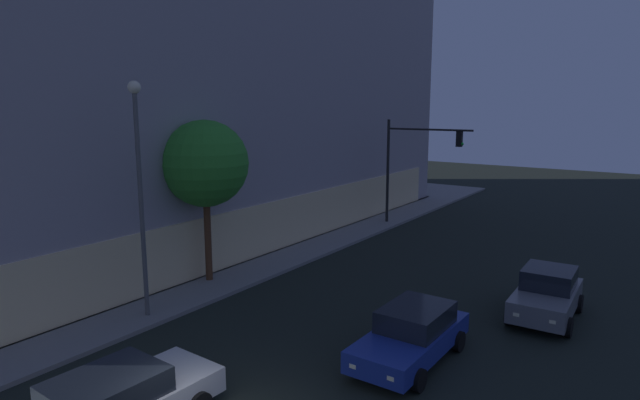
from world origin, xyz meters
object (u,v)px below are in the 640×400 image
at_px(modern_building, 146,55).
at_px(sidewalk_tree, 205,164).
at_px(car_blue, 412,334).
at_px(car_grey, 547,294).
at_px(street_lamp_sidewalk, 139,173).
at_px(traffic_light_far_corner, 413,155).

bearing_deg(modern_building, sidewalk_tree, -118.52).
bearing_deg(modern_building, car_blue, -109.55).
bearing_deg(sidewalk_tree, car_grey, -72.26).
bearing_deg(street_lamp_sidewalk, car_blue, -75.00).
bearing_deg(traffic_light_far_corner, car_blue, -155.14).
xyz_separation_m(traffic_light_far_corner, sidewalk_tree, (-14.73, 2.63, 0.67)).
relative_size(traffic_light_far_corner, street_lamp_sidewalk, 0.79).
bearing_deg(street_lamp_sidewalk, modern_building, 49.96).
bearing_deg(car_grey, traffic_light_far_corner, 43.79).
relative_size(traffic_light_far_corner, sidewalk_tree, 0.95).
xyz_separation_m(modern_building, traffic_light_far_corner, (8.91, -13.35, -5.99)).
relative_size(modern_building, street_lamp_sidewalk, 4.67).
distance_m(modern_building, car_grey, 25.47).
bearing_deg(car_grey, modern_building, 85.82).
bearing_deg(modern_building, car_grey, -94.18).
distance_m(street_lamp_sidewalk, sidewalk_tree, 4.19).
height_order(modern_building, street_lamp_sidewalk, modern_building).
distance_m(car_blue, car_grey, 6.28).
bearing_deg(car_blue, street_lamp_sidewalk, 105.00).
distance_m(modern_building, sidewalk_tree, 13.31).
bearing_deg(car_grey, car_blue, 155.32).
height_order(car_blue, car_grey, car_grey).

